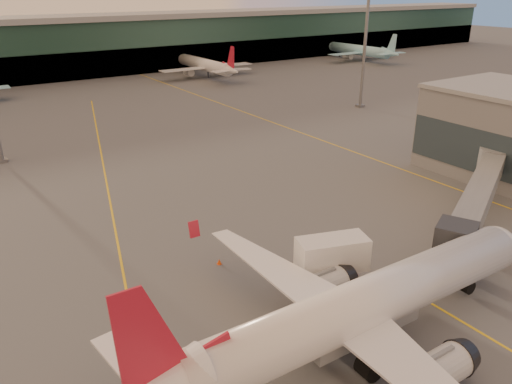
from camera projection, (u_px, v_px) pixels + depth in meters
ground at (423, 344)px, 39.13m from camera, size 600.00×600.00×0.00m
taxi_markings at (128, 187)px, 69.37m from camera, size 100.12×173.00×0.01m
terminal at (27, 49)px, 144.20m from camera, size 400.00×20.00×17.60m
mast_east_near at (365, 40)px, 109.24m from camera, size 2.40×2.40×25.60m
main_airplane at (357, 310)px, 36.94m from camera, size 38.49×34.60×11.63m
jet_bridge at (481, 191)px, 57.68m from camera, size 28.75×15.68×5.79m
catering_truck at (333, 260)px, 45.55m from camera, size 6.98×4.66×4.99m
gpu_cart at (494, 259)px, 50.26m from camera, size 2.02×1.56×1.04m
cone_wing_left at (219, 262)px, 50.20m from camera, size 0.47×0.47×0.59m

